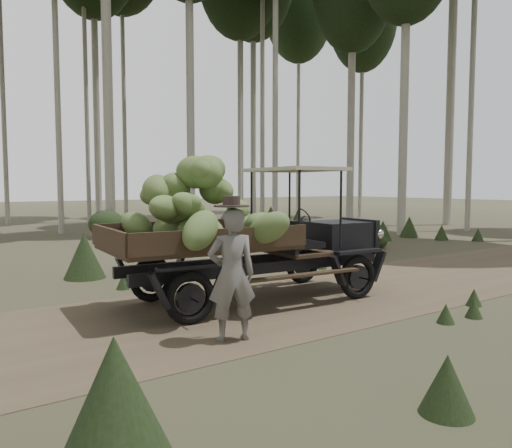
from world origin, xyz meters
name	(u,v)px	position (x,y,z in m)	size (l,w,h in m)	color
ground	(336,293)	(0.00, 0.00, 0.00)	(120.00, 120.00, 0.00)	#473D2B
dirt_track	(336,293)	(0.00, 0.00, 0.00)	(70.00, 4.00, 0.01)	brown
banana_truck	(229,219)	(-2.18, 0.38, 1.49)	(5.33, 2.80, 2.66)	black
farmer	(232,273)	(-3.21, -1.34, 0.91)	(0.75, 0.61, 1.93)	#5F5C57
undergrowth	(297,257)	(0.09, 1.31, 0.52)	(22.58, 24.88, 1.35)	#233319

